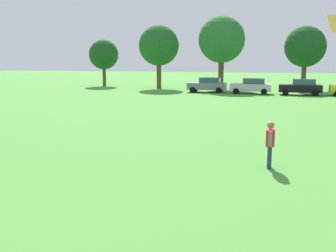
{
  "coord_description": "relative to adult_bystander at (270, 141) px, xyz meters",
  "views": [
    {
      "loc": [
        3.95,
        -1.08,
        3.79
      ],
      "look_at": [
        1.04,
        9.58,
        1.92
      ],
      "focal_mm": 42.68,
      "sensor_mm": 36.0,
      "label": 1
    }
  ],
  "objects": [
    {
      "name": "parked_car_gray_0",
      "position": [
        -7.43,
        30.73,
        -0.12
      ],
      "size": [
        4.3,
        2.02,
        1.68
      ],
      "rotation": [
        0.0,
        0.0,
        3.14
      ],
      "color": "slate",
      "rests_on": "ground"
    },
    {
      "name": "tree_center_left",
      "position": [
        -6.75,
        36.53,
        5.09
      ],
      "size": [
        5.76,
        5.76,
        8.98
      ],
      "color": "brown",
      "rests_on": "ground"
    },
    {
      "name": "parked_car_silver_1",
      "position": [
        -2.54,
        30.09,
        -0.12
      ],
      "size": [
        4.3,
        2.02,
        1.68
      ],
      "rotation": [
        0.0,
        0.0,
        3.14
      ],
      "color": "silver",
      "rests_on": "ground"
    },
    {
      "name": "adult_bystander",
      "position": [
        0.0,
        0.0,
        0.0
      ],
      "size": [
        0.31,
        0.78,
        1.64
      ],
      "rotation": [
        0.0,
        0.0,
        4.73
      ],
      "color": "navy",
      "rests_on": "ground"
    },
    {
      "name": "ground_plane",
      "position": [
        -3.8,
        17.06,
        -0.97
      ],
      "size": [
        160.0,
        160.0,
        0.0
      ],
      "primitive_type": "plane",
      "color": "#4C9338"
    },
    {
      "name": "tree_center_right",
      "position": [
        3.2,
        37.43,
        4.19
      ],
      "size": [
        4.91,
        4.91,
        7.65
      ],
      "color": "brown",
      "rests_on": "ground"
    },
    {
      "name": "parked_car_black_2",
      "position": [
        2.56,
        29.91,
        -0.12
      ],
      "size": [
        4.3,
        2.02,
        1.68
      ],
      "rotation": [
        0.0,
        0.0,
        3.14
      ],
      "color": "black",
      "rests_on": "ground"
    },
    {
      "name": "tree_left",
      "position": [
        -14.62,
        35.6,
        4.41
      ],
      "size": [
        5.11,
        5.11,
        7.97
      ],
      "color": "brown",
      "rests_on": "ground"
    },
    {
      "name": "tree_far_left",
      "position": [
        -23.28,
        37.85,
        3.32
      ],
      "size": [
        4.08,
        4.08,
        6.36
      ],
      "color": "brown",
      "rests_on": "ground"
    }
  ]
}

